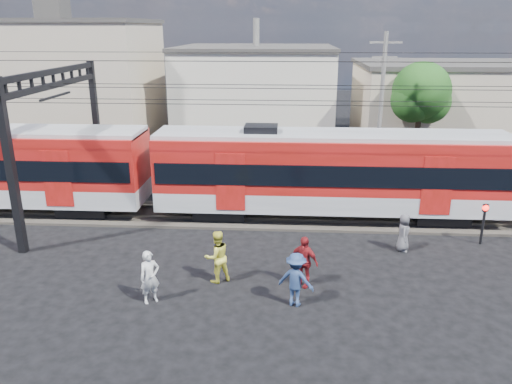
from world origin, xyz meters
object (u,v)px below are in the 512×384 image
(pedestrian_a, at_px, (150,277))
(crossing_signal, at_px, (484,217))
(commuter_train, at_px, (335,170))
(pedestrian_c, at_px, (296,280))

(pedestrian_a, distance_m, crossing_signal, 13.77)
(commuter_train, distance_m, pedestrian_c, 8.23)
(pedestrian_a, bearing_deg, pedestrian_c, -33.24)
(pedestrian_c, bearing_deg, commuter_train, -83.88)
(pedestrian_a, relative_size, crossing_signal, 1.02)
(crossing_signal, bearing_deg, pedestrian_a, -156.59)
(commuter_train, xyz_separation_m, pedestrian_c, (-1.85, -7.89, -1.48))
(commuter_train, relative_size, pedestrian_a, 27.71)
(commuter_train, height_order, crossing_signal, commuter_train)
(pedestrian_c, bearing_deg, crossing_signal, -126.35)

